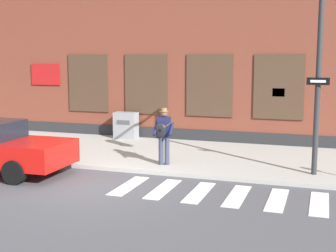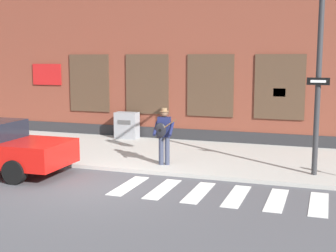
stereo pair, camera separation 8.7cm
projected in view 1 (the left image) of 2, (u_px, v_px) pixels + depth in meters
The scene contains 7 objects.
ground_plane at pixel (100, 186), 12.34m from camera, with size 160.00×160.00×0.00m, color #4C4C51.
sidewalk at pixel (154, 153), 16.20m from camera, with size 28.00×5.24×0.11m.
building_backdrop at pixel (192, 43), 19.96m from camera, with size 28.00×4.06×7.94m.
crosswalk at pixel (218, 194), 11.55m from camera, with size 5.20×1.90×0.01m.
busker at pixel (163, 133), 14.07m from camera, with size 0.74×0.58×1.73m.
traffic_light at pixel (320, 33), 11.66m from camera, with size 0.60×2.57×5.65m.
utility_box at pixel (126, 125), 18.79m from camera, with size 0.92×0.52×1.05m.
Camera 1 is at (5.54, -10.77, 3.36)m, focal length 50.00 mm.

